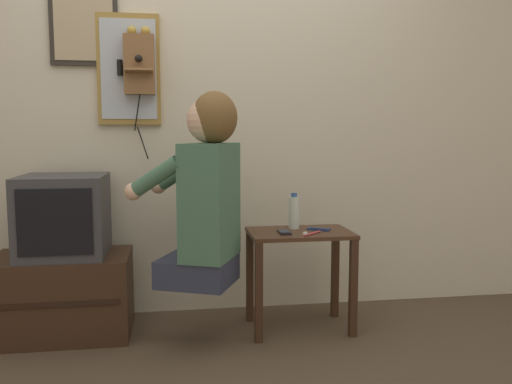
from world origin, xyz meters
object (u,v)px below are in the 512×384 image
Objects in this scene: framed_picture at (84,30)px; toothbrush at (311,233)px; cell_phone_held at (284,232)px; cell_phone_spare at (319,229)px; wall_phone_antique at (139,64)px; person at (206,190)px; television at (64,215)px; wall_mirror at (129,69)px; water_bottle at (294,212)px.

framed_picture is 3.23× the size of toothbrush.
cell_phone_held is 0.22m from cell_phone_spare.
cell_phone_spare is at bearing -74.24° from toothbrush.
toothbrush is at bearing -27.35° from wall_phone_antique.
television is at bearing 92.85° from person.
person is 2.44× the size of framed_picture.
wall_mirror reaches higher than wall_phone_antique.
water_bottle is at bearing -1.51° from television.
wall_phone_antique is at bearing 19.75° from toothbrush.
framed_picture is 0.63× the size of wall_mirror.
water_bottle is at bearing -17.51° from wall_phone_antique.
water_bottle is 0.22m from toothbrush.
water_bottle is (1.27, -0.03, -0.01)m from television.
wall_phone_antique is 1.39m from toothbrush.
television is 1.18× the size of framed_picture.
person reaches higher than water_bottle.
wall_phone_antique is 1.88× the size of framed_picture.
cell_phone_held is at bearing -27.52° from wall_phone_antique.
framed_picture is at bearing 105.41° from cell_phone_spare.
framed_picture is at bearing 24.19° from toothbrush.
wall_mirror is at bearing 146.69° from wall_phone_antique.
television reaches higher than toothbrush.
television reaches higher than water_bottle.
wall_mirror is at bearing -0.73° from framed_picture.
wall_mirror is at bearing 161.29° from water_bottle.
wall_mirror is 3.12× the size of water_bottle.
television is 1.27m from water_bottle.
person is 0.72m from cell_phone_spare.
toothbrush is at bearing -61.32° from person.
person reaches higher than television.
television is 2.33× the size of water_bottle.
framed_picture is (-0.31, 0.04, 0.19)m from wall_phone_antique.
cell_phone_spare is (0.21, 0.07, 0.00)m from cell_phone_held.
toothbrush is (0.13, -0.07, 0.00)m from cell_phone_held.
framed_picture is at bearing 158.07° from cell_phone_held.
cell_phone_held is (0.84, -0.45, -0.91)m from wall_mirror.
framed_picture reaches higher than wall_phone_antique.
wall_phone_antique is 6.07× the size of toothbrush.
wall_mirror reaches higher than cell_phone_held.
wall_mirror is at bearing 59.43° from person.
cell_phone_spare is at bearing -16.42° from framed_picture.
person is at bearing 52.25° from toothbrush.
wall_phone_antique is 5.56× the size of cell_phone_spare.
cell_phone_held is at bearing -8.01° from television.
toothbrush is at bearing -179.51° from cell_phone_spare.
wall_mirror reaches higher than television.
person is 1.23m from framed_picture.
framed_picture is 3.25× the size of cell_phone_held.
person is at bearing -54.11° from wall_mirror.
framed_picture is at bearing 71.12° from television.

